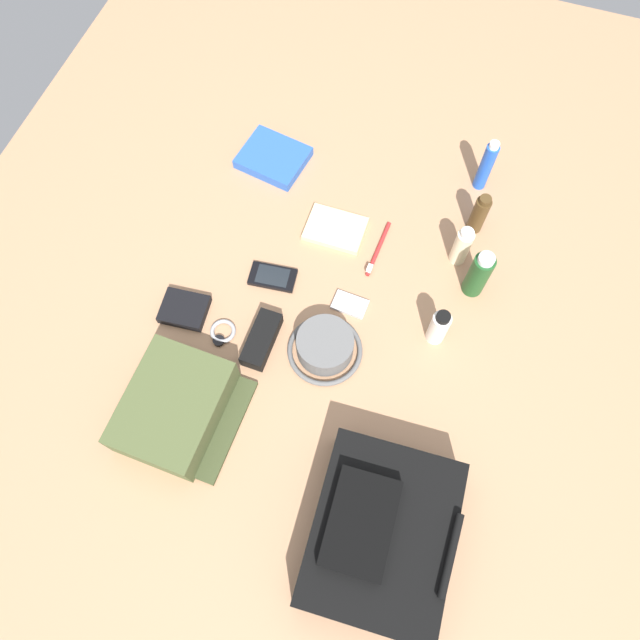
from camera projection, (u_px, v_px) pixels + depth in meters
The scene contains 17 objects.
ground_plane at pixel (320, 329), 1.43m from camera, with size 2.64×2.02×0.02m, color #A87B58.
backpack at pixel (380, 533), 1.18m from camera, with size 0.36×0.29×0.13m.
toiletry_pouch at pixel (176, 408), 1.30m from camera, with size 0.27×0.25×0.09m.
bucket_hat at pixel (325, 347), 1.37m from camera, with size 0.18×0.18×0.07m.
deodorant_spray at pixel (486, 166), 1.52m from camera, with size 0.03×0.03×0.17m.
cologne_bottle at pixel (479, 214), 1.48m from camera, with size 0.04×0.04×0.13m.
lotion_bottle at pixel (462, 246), 1.45m from camera, with size 0.04×0.04×0.13m.
shampoo_bottle at pixel (479, 274), 1.40m from camera, with size 0.05×0.05×0.15m.
toothpaste_tube at pixel (439, 327), 1.36m from camera, with size 0.04×0.04×0.12m.
paperback_novel at pixel (273, 158), 1.61m from camera, with size 0.17×0.19×0.03m.
cell_phone at pixel (273, 277), 1.47m from camera, with size 0.08×0.12×0.01m.
media_player at pixel (350, 304), 1.44m from camera, with size 0.06×0.09×0.01m.
wristwatch at pixel (222, 333), 1.41m from camera, with size 0.07×0.06×0.01m.
toothbrush at pixel (377, 251), 1.50m from camera, with size 0.17×0.02×0.02m.
wallet at pixel (184, 309), 1.43m from camera, with size 0.09×0.11×0.02m, color black.
notepad at pixel (335, 229), 1.53m from camera, with size 0.11×0.15×0.02m, color beige.
sunglasses_case at pixel (262, 340), 1.39m from camera, with size 0.14×0.06×0.04m, color black.
Camera 1 is at (0.53, 0.18, 1.31)m, focal length 33.03 mm.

